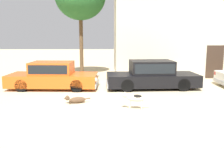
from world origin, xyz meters
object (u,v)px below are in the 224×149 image
Objects in this scene: parked_sedan_nearest at (53,75)px; stray_dog_spotted at (76,100)px; parked_sedan_second at (152,75)px; stray_dog_tan at (134,98)px.

parked_sedan_nearest is 3.22m from stray_dog_spotted.
parked_sedan_second reaches higher than stray_dog_tan.
parked_sedan_nearest is at bearing -34.46° from stray_dog_tan.
parked_sedan_nearest is 0.97× the size of parked_sedan_second.
parked_sedan_second reaches higher than stray_dog_spotted.
parked_sedan_nearest is 5.08m from parked_sedan_second.
parked_sedan_nearest is at bearing -75.97° from stray_dog_spotted.
parked_sedan_nearest is 5.26m from stray_dog_tan.
parked_sedan_second is at bearing 2.45° from parked_sedan_nearest.
stray_dog_tan is at bearing -112.23° from parked_sedan_second.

